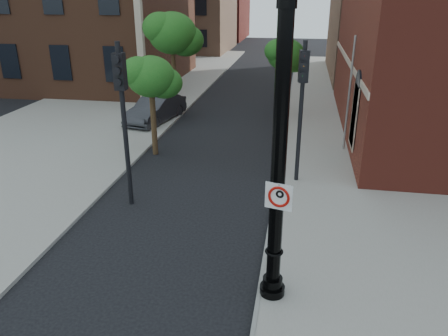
% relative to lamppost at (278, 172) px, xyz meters
% --- Properties ---
extents(ground, '(120.00, 120.00, 0.00)m').
position_rel_lamppost_xyz_m(ground, '(-2.35, 0.42, -3.25)').
color(ground, black).
rests_on(ground, ground).
extents(sidewalk_right, '(8.00, 60.00, 0.12)m').
position_rel_lamppost_xyz_m(sidewalk_right, '(3.65, 10.42, -3.19)').
color(sidewalk_right, gray).
rests_on(sidewalk_right, ground).
extents(sidewalk_left, '(10.00, 50.00, 0.12)m').
position_rel_lamppost_xyz_m(sidewalk_left, '(-11.35, 18.42, -3.19)').
color(sidewalk_left, gray).
rests_on(sidewalk_left, ground).
extents(curb_edge, '(0.10, 60.00, 0.14)m').
position_rel_lamppost_xyz_m(curb_edge, '(-0.30, 10.42, -3.18)').
color(curb_edge, gray).
rests_on(curb_edge, ground).
extents(bg_building_red, '(12.00, 12.00, 10.00)m').
position_rel_lamppost_xyz_m(bg_building_red, '(-14.35, 58.42, 1.75)').
color(bg_building_red, maroon).
rests_on(bg_building_red, ground).
extents(lamppost, '(0.60, 0.60, 7.05)m').
position_rel_lamppost_xyz_m(lamppost, '(0.00, 0.00, 0.00)').
color(lamppost, black).
rests_on(lamppost, ground).
extents(no_parking_sign, '(0.59, 0.18, 0.60)m').
position_rel_lamppost_xyz_m(no_parking_sign, '(0.05, -0.17, -0.49)').
color(no_parking_sign, white).
rests_on(no_parking_sign, ground).
extents(parked_car, '(2.44, 4.68, 1.47)m').
position_rel_lamppost_xyz_m(parked_car, '(-7.41, 13.82, -2.52)').
color(parked_car, '#2A2A2F').
rests_on(parked_car, ground).
extents(traffic_signal_left, '(0.34, 0.44, 5.40)m').
position_rel_lamppost_xyz_m(traffic_signal_left, '(-5.12, 4.10, 0.38)').
color(traffic_signal_left, black).
rests_on(traffic_signal_left, ground).
extents(traffic_signal_right, '(0.37, 0.45, 5.25)m').
position_rel_lamppost_xyz_m(traffic_signal_right, '(0.41, 6.85, 0.28)').
color(traffic_signal_right, black).
rests_on(traffic_signal_right, ground).
extents(utility_pole, '(0.10, 0.10, 5.08)m').
position_rel_lamppost_xyz_m(utility_pole, '(2.45, 10.76, -0.71)').
color(utility_pole, '#999999').
rests_on(utility_pole, ground).
extents(street_tree_a, '(2.39, 2.16, 4.31)m').
position_rel_lamppost_xyz_m(street_tree_a, '(-5.82, 8.97, 0.14)').
color(street_tree_a, '#302213').
rests_on(street_tree_a, ground).
extents(street_tree_b, '(3.18, 2.87, 5.73)m').
position_rel_lamppost_xyz_m(street_tree_b, '(-6.80, 15.72, 1.27)').
color(street_tree_b, '#302213').
rests_on(street_tree_b, ground).
extents(street_tree_c, '(2.42, 2.19, 4.37)m').
position_rel_lamppost_xyz_m(street_tree_c, '(-0.53, 16.19, 0.19)').
color(street_tree_c, '#302213').
rests_on(street_tree_c, ground).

